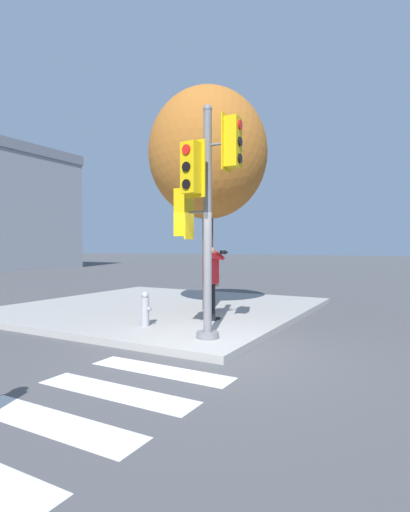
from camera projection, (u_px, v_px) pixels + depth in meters
ground_plane at (211, 354)px, 6.93m from camera, size 160.00×160.00×0.00m
sidewalk_corner at (161, 308)px, 11.68m from camera, size 8.00×8.00×0.14m
crosswalk_stripes at (7, 443)px, 3.78m from camera, size 5.52×2.31×0.01m
traffic_signal_pole at (204, 197)px, 7.34m from camera, size 0.90×1.33×4.36m
person_photographer at (212, 276)px, 9.38m from camera, size 0.58×0.54×1.71m
street_tree at (208, 154)px, 10.76m from camera, size 3.19×3.19×5.99m
fire_hydrant at (145, 309)px, 8.63m from camera, size 0.18×0.24×0.75m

